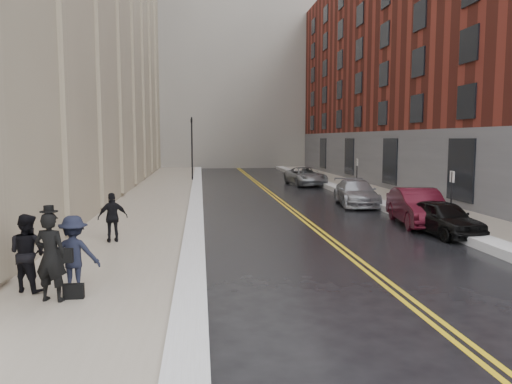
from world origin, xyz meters
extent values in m
plane|color=black|center=(0.00, 0.00, 0.00)|extent=(160.00, 160.00, 0.00)
cube|color=gray|center=(-4.50, 16.00, 0.07)|extent=(4.00, 64.00, 0.15)
cube|color=gray|center=(9.00, 16.00, 0.07)|extent=(3.00, 64.00, 0.15)
cube|color=gold|center=(2.38, 16.00, 0.00)|extent=(0.12, 64.00, 0.01)
cube|color=gold|center=(2.62, 16.00, 0.00)|extent=(0.12, 64.00, 0.01)
cube|color=white|center=(-2.20, 16.00, 0.13)|extent=(0.70, 60.80, 0.26)
cube|color=white|center=(7.15, 16.00, 0.15)|extent=(0.85, 60.80, 0.30)
cube|color=maroon|center=(17.50, 23.00, 9.00)|extent=(14.00, 50.00, 18.00)
cube|color=slate|center=(14.00, 66.00, 22.00)|extent=(22.00, 18.00, 44.00)
cylinder|color=black|center=(-2.60, 30.00, 2.60)|extent=(0.12, 0.12, 5.20)
imported|color=black|center=(-2.60, 30.00, 4.60)|extent=(0.18, 0.15, 0.90)
cylinder|color=black|center=(7.90, 8.00, 1.10)|extent=(0.06, 0.06, 2.20)
cube|color=white|center=(7.90, 8.00, 2.00)|extent=(0.02, 0.35, 0.45)
cylinder|color=black|center=(7.90, 20.00, 1.10)|extent=(0.06, 0.06, 2.20)
cube|color=white|center=(7.90, 20.00, 2.00)|extent=(0.02, 0.35, 0.45)
imported|color=black|center=(6.77, 6.41, 0.64)|extent=(1.85, 3.87, 1.27)
imported|color=#400B17|center=(6.80, 8.56, 0.74)|extent=(2.15, 4.66, 1.48)
imported|color=#999AA0|center=(6.15, 14.62, 0.67)|extent=(2.34, 4.76, 1.33)
imported|color=gray|center=(5.90, 26.01, 0.68)|extent=(2.74, 5.07, 1.35)
imported|color=black|center=(-5.03, -0.15, 1.08)|extent=(0.77, 0.61, 1.87)
imported|color=black|center=(-5.75, 0.62, 1.01)|extent=(1.03, 0.94, 1.72)
imported|color=black|center=(-4.72, 0.44, 1.00)|extent=(1.11, 0.65, 1.69)
imported|color=black|center=(-4.80, 5.80, 0.95)|extent=(1.01, 0.63, 1.61)
camera|label=1|loc=(-1.96, -10.58, 3.50)|focal=35.00mm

